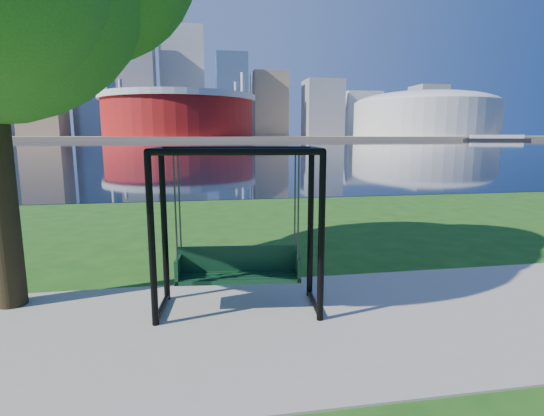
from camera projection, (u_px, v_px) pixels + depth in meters
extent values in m
plane|color=#1E5114|center=(254.00, 314.00, 6.69)|extent=(900.00, 900.00, 0.00)
cube|color=#9E937F|center=(258.00, 327.00, 6.20)|extent=(120.00, 4.00, 0.03)
cube|color=black|center=(200.00, 146.00, 105.69)|extent=(900.00, 180.00, 0.02)
cube|color=#937F60|center=(198.00, 138.00, 303.53)|extent=(900.00, 228.00, 2.00)
cylinder|color=maroon|center=(179.00, 116.00, 230.88)|extent=(80.00, 80.00, 22.00)
cylinder|color=silver|center=(178.00, 98.00, 229.26)|extent=(83.00, 83.00, 3.00)
cylinder|color=silver|center=(236.00, 109.00, 254.07)|extent=(2.00, 2.00, 32.00)
cylinder|color=silver|center=(121.00, 108.00, 242.87)|extent=(2.00, 2.00, 32.00)
cylinder|color=silver|center=(108.00, 103.00, 205.99)|extent=(2.00, 2.00, 32.00)
cylinder|color=silver|center=(243.00, 105.00, 217.18)|extent=(2.00, 2.00, 32.00)
cylinder|color=beige|center=(424.00, 120.00, 255.71)|extent=(84.00, 84.00, 20.00)
ellipsoid|color=beige|center=(425.00, 104.00, 254.18)|extent=(84.00, 84.00, 15.12)
cube|color=#998466|center=(39.00, 67.00, 273.05)|extent=(26.00, 26.00, 88.00)
cube|color=slate|center=(96.00, 69.00, 301.82)|extent=(30.00, 24.00, 95.00)
cube|color=gray|center=(137.00, 83.00, 289.47)|extent=(24.00, 24.00, 72.00)
cube|color=silver|center=(183.00, 83.00, 323.01)|extent=(32.00, 28.00, 80.00)
cube|color=slate|center=(232.00, 96.00, 306.57)|extent=(22.00, 22.00, 58.00)
cube|color=#998466|center=(269.00, 105.00, 327.08)|extent=(26.00, 26.00, 48.00)
cube|color=gray|center=(323.00, 108.00, 324.69)|extent=(28.00, 24.00, 42.00)
cube|color=silver|center=(360.00, 114.00, 356.27)|extent=(30.00, 26.00, 36.00)
cube|color=gray|center=(427.00, 111.00, 345.02)|extent=(24.00, 24.00, 40.00)
cube|color=#998466|center=(460.00, 117.00, 367.07)|extent=(26.00, 26.00, 32.00)
cylinder|color=black|center=(152.00, 242.00, 6.04)|extent=(0.11, 0.11, 2.56)
cylinder|color=black|center=(321.00, 239.00, 6.21)|extent=(0.11, 0.11, 2.56)
cylinder|color=black|center=(164.00, 227.00, 7.02)|extent=(0.11, 0.11, 2.56)
cylinder|color=black|center=(310.00, 225.00, 7.19)|extent=(0.11, 0.11, 2.56)
cylinder|color=black|center=(236.00, 152.00, 5.91)|extent=(2.45, 0.35, 0.10)
cylinder|color=black|center=(237.00, 149.00, 6.89)|extent=(2.45, 0.35, 0.10)
cylinder|color=black|center=(155.00, 151.00, 6.31)|extent=(0.20, 1.01, 0.10)
cylinder|color=black|center=(162.00, 307.00, 6.73)|extent=(0.18, 1.00, 0.08)
cylinder|color=black|center=(317.00, 150.00, 6.48)|extent=(0.20, 1.01, 0.10)
cylinder|color=black|center=(314.00, 303.00, 6.90)|extent=(0.18, 1.00, 0.08)
cube|color=black|center=(239.00, 277.00, 6.74)|extent=(1.99, 0.70, 0.07)
cube|color=black|center=(239.00, 259.00, 6.91)|extent=(1.94, 0.26, 0.42)
cube|color=black|center=(178.00, 269.00, 6.65)|extent=(0.11, 0.50, 0.38)
cube|color=black|center=(297.00, 267.00, 6.78)|extent=(0.11, 0.50, 0.38)
cylinder|color=#37383D|center=(175.00, 210.00, 6.28)|extent=(0.03, 0.03, 1.61)
cylinder|color=#37383D|center=(298.00, 208.00, 6.41)|extent=(0.03, 0.03, 1.61)
cylinder|color=#37383D|center=(179.00, 205.00, 6.68)|extent=(0.03, 0.03, 1.61)
cylinder|color=#37383D|center=(295.00, 204.00, 6.81)|extent=(0.03, 0.03, 1.61)
cube|color=black|center=(496.00, 140.00, 208.94)|extent=(29.53, 19.11, 1.16)
cube|color=beige|center=(496.00, 137.00, 208.70)|extent=(23.66, 15.37, 1.74)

